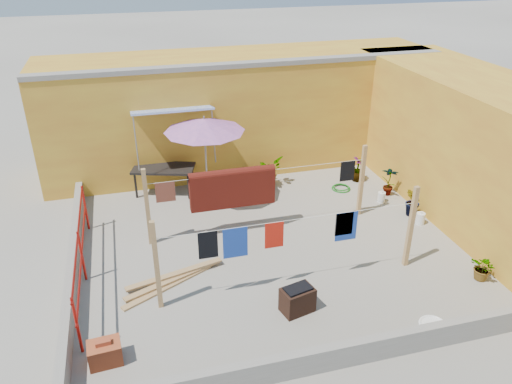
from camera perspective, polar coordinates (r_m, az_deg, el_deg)
ground at (r=11.01m, az=1.57°, el=-6.18°), size 80.00×80.00×0.00m
wall_back at (r=14.56m, az=-1.79°, el=9.35°), size 11.00×3.27×3.21m
wall_right at (r=12.63m, az=24.96°, el=3.90°), size 2.40×9.00×3.20m
parapet_front at (r=8.27m, az=9.05°, el=-18.04°), size 8.30×0.16×0.44m
parapet_left at (r=10.64m, az=-20.20°, el=-7.97°), size 0.16×7.30×0.44m
red_railing at (r=10.18m, az=-19.41°, el=-6.15°), size 0.05×4.20×1.10m
clothesline_rig at (r=10.80m, az=-1.78°, el=-0.31°), size 5.09×2.35×1.80m
patio_umbrella at (r=11.90m, az=-5.93°, el=7.55°), size 2.27×2.27×2.33m
outdoor_table at (r=13.17m, az=-10.51°, el=2.52°), size 1.73×1.22×0.73m
brick_stack at (r=8.60m, az=-16.88°, el=-17.18°), size 0.54×0.41×0.45m
lumber_pile at (r=10.03m, az=-9.61°, el=-9.88°), size 2.06×1.10×0.13m
brazier at (r=9.17m, az=4.76°, el=-12.14°), size 0.65×0.51×0.52m
white_basin at (r=9.45m, az=19.54°, el=-14.16°), size 0.48×0.48×0.08m
water_jug_a at (r=12.37m, az=18.27°, el=-2.88°), size 0.21×0.21×0.32m
water_jug_b at (r=13.11m, az=14.13°, el=-0.57°), size 0.19×0.19×0.30m
green_hose at (r=13.60m, az=9.69°, el=0.47°), size 0.51×0.51×0.07m
plant_back_a at (r=13.49m, az=1.42°, el=2.39°), size 0.97×0.96×0.81m
plant_back_b at (r=14.04m, az=11.57°, el=2.59°), size 0.50×0.50×0.70m
plant_right_a at (r=13.40m, az=14.99°, el=1.25°), size 0.52×0.50×0.81m
plant_right_b at (r=12.54m, az=17.52°, el=-1.13°), size 0.41×0.47×0.75m
plant_right_c at (r=10.83m, az=24.58°, el=-7.94°), size 0.56×0.60×0.53m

